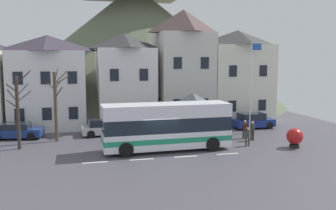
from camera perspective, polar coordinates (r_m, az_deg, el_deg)
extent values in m
cube|color=#4E4A52|center=(25.73, -1.29, -7.53)|extent=(40.00, 60.00, 0.06)
cube|color=silver|center=(23.88, -11.31, -8.75)|extent=(1.60, 0.20, 0.01)
cube|color=silver|center=(24.17, -4.11, -8.44)|extent=(1.60, 0.20, 0.01)
cube|color=silver|center=(24.82, 2.80, -8.01)|extent=(1.60, 0.20, 0.01)
cube|color=silver|center=(25.80, 9.26, -7.51)|extent=(1.60, 0.20, 0.01)
cube|color=white|center=(36.61, -18.07, 2.31)|extent=(6.76, 6.13, 7.25)
pyramid|color=#39313E|center=(36.53, -18.34, 9.15)|extent=(6.76, 6.13, 1.48)
cube|color=black|center=(34.02, -22.13, -1.42)|extent=(0.80, 0.06, 1.10)
cube|color=black|center=(33.75, -18.35, -1.32)|extent=(0.80, 0.06, 1.10)
cube|color=black|center=(33.64, -14.52, -1.21)|extent=(0.80, 0.06, 1.10)
cube|color=black|center=(33.72, -22.38, 3.88)|extent=(0.80, 0.06, 1.10)
cube|color=black|center=(33.46, -18.56, 4.03)|extent=(0.80, 0.06, 1.10)
cube|color=black|center=(33.34, -14.69, 4.16)|extent=(0.80, 0.06, 1.10)
cube|color=white|center=(37.18, -6.76, 2.90)|extent=(5.40, 6.99, 7.53)
pyramid|color=#363739|center=(37.12, -6.86, 9.88)|extent=(5.40, 6.99, 1.53)
cube|color=black|center=(33.76, -8.26, -0.91)|extent=(0.80, 0.06, 1.10)
cube|color=black|center=(34.11, -3.75, -0.77)|extent=(0.80, 0.06, 1.10)
cube|color=black|center=(33.46, -8.36, 4.65)|extent=(0.80, 0.06, 1.10)
cube|color=black|center=(33.82, -3.79, 4.73)|extent=(0.80, 0.06, 1.10)
cube|color=beige|center=(37.50, 2.42, 4.19)|extent=(5.36, 5.36, 9.12)
pyramid|color=brown|center=(37.65, 2.47, 12.92)|extent=(5.36, 5.36, 2.33)
cube|color=black|center=(34.75, 1.51, 0.02)|extent=(0.80, 0.06, 1.10)
cube|color=black|center=(35.54, 5.68, 0.15)|extent=(0.80, 0.06, 1.10)
cube|color=black|center=(34.49, 1.53, 6.57)|extent=(0.80, 0.06, 1.10)
cube|color=black|center=(35.28, 5.76, 6.55)|extent=(0.80, 0.06, 1.10)
cube|color=silver|center=(39.52, 10.68, 3.37)|extent=(6.49, 5.26, 7.94)
pyramid|color=#3A3B3A|center=(39.50, 10.84, 10.25)|extent=(6.49, 5.26, 1.55)
cube|color=black|center=(36.64, 9.99, -0.16)|extent=(0.80, 0.06, 1.10)
cube|color=black|center=(38.05, 14.47, -0.01)|extent=(0.80, 0.06, 1.10)
cube|color=black|center=(36.37, 10.11, 5.24)|extent=(0.80, 0.06, 1.10)
cube|color=black|center=(37.78, 14.64, 5.19)|extent=(0.80, 0.06, 1.10)
cone|color=#5A624C|center=(54.13, -5.16, 9.26)|extent=(42.84, 42.84, 17.02)
cube|color=white|center=(26.32, -0.26, -5.25)|extent=(9.15, 2.67, 1.18)
cube|color=#1E8C60|center=(26.31, -0.26, -5.12)|extent=(9.17, 2.69, 0.36)
cube|color=#19232D|center=(26.11, -0.26, -2.91)|extent=(9.05, 2.63, 1.00)
cube|color=white|center=(25.96, -0.26, -0.81)|extent=(9.15, 2.67, 0.93)
cube|color=#19232D|center=(27.61, 8.94, -2.44)|extent=(0.11, 2.04, 0.96)
cylinder|color=black|center=(28.39, 5.19, -5.06)|extent=(1.01, 0.31, 1.00)
cylinder|color=black|center=(26.28, 6.96, -6.08)|extent=(1.01, 0.31, 1.00)
cylinder|color=black|center=(26.92, -7.30, -5.77)|extent=(1.01, 0.31, 1.00)
cylinder|color=black|center=(24.68, -6.56, -6.95)|extent=(1.01, 0.31, 1.00)
cylinder|color=#473D33|center=(31.55, 0.07, -2.51)|extent=(0.14, 0.14, 2.40)
cylinder|color=#473D33|center=(32.47, 5.74, -2.26)|extent=(0.14, 0.14, 2.40)
cylinder|color=#473D33|center=(28.40, 1.64, -3.59)|extent=(0.14, 0.14, 2.40)
cylinder|color=#473D33|center=(29.43, 7.86, -3.28)|extent=(0.14, 0.14, 2.40)
pyramid|color=#454D57|center=(30.15, 3.86, 0.63)|extent=(3.60, 3.60, 1.35)
cube|color=navy|center=(32.62, -22.46, -3.98)|extent=(4.19, 2.24, 0.65)
cube|color=#1E232D|center=(32.58, -22.84, -3.03)|extent=(2.58, 1.82, 0.45)
cylinder|color=black|center=(33.08, -19.85, -4.03)|extent=(0.66, 0.28, 0.64)
cylinder|color=black|center=(31.52, -20.56, -4.60)|extent=(0.66, 0.28, 0.64)
cylinder|color=black|center=(33.81, -24.20, -4.00)|extent=(0.66, 0.28, 0.64)
cube|color=navy|center=(35.61, 13.11, -2.69)|extent=(3.91, 2.00, 0.68)
cube|color=#1E232D|center=(35.41, 12.87, -1.70)|extent=(2.37, 1.71, 0.59)
cylinder|color=black|center=(37.01, 14.15, -2.67)|extent=(0.65, 0.23, 0.64)
cylinder|color=black|center=(35.54, 15.57, -3.11)|extent=(0.65, 0.23, 0.64)
cylinder|color=black|center=(35.80, 10.65, -2.90)|extent=(0.65, 0.23, 0.64)
cylinder|color=black|center=(34.29, 11.97, -3.38)|extent=(0.65, 0.23, 0.64)
cube|color=silver|center=(32.01, -9.68, -3.75)|extent=(4.15, 2.12, 0.64)
cube|color=#1E232D|center=(31.87, -10.07, -2.68)|extent=(2.52, 1.80, 0.59)
cylinder|color=black|center=(33.10, -7.58, -3.66)|extent=(0.65, 0.24, 0.64)
cylinder|color=black|center=(31.36, -7.04, -4.26)|extent=(0.65, 0.24, 0.64)
cylinder|color=black|center=(32.79, -12.20, -3.86)|extent=(0.65, 0.24, 0.64)
cylinder|color=black|center=(31.02, -11.92, -4.48)|extent=(0.65, 0.24, 0.64)
cube|color=navy|center=(32.97, 4.98, -3.36)|extent=(4.13, 1.98, 0.63)
cube|color=#1E232D|center=(32.94, 5.31, -2.33)|extent=(2.51, 1.67, 0.55)
cylinder|color=black|center=(31.78, 3.32, -4.06)|extent=(0.65, 0.24, 0.64)
cylinder|color=black|center=(33.28, 2.32, -3.54)|extent=(0.65, 0.24, 0.64)
cylinder|color=black|center=(32.79, 7.67, -3.76)|extent=(0.65, 0.24, 0.64)
cylinder|color=black|center=(34.25, 6.51, -3.28)|extent=(0.65, 0.24, 0.64)
cylinder|color=#38332D|center=(30.86, 12.06, -4.45)|extent=(0.17, 0.17, 0.75)
cylinder|color=#38332D|center=(30.86, 11.69, -4.43)|extent=(0.17, 0.17, 0.75)
cylinder|color=#512323|center=(30.74, 11.91, -3.28)|extent=(0.30, 0.30, 0.62)
sphere|color=#D1AD89|center=(30.67, 11.93, -2.53)|extent=(0.20, 0.20, 0.20)
cylinder|color=#38332D|center=(30.38, 13.11, -4.64)|extent=(0.18, 0.18, 0.76)
cylinder|color=#38332D|center=(30.21, 12.87, -4.70)|extent=(0.18, 0.18, 0.76)
cylinder|color=#2D382D|center=(30.17, 13.03, -3.47)|extent=(0.34, 0.34, 0.63)
sphere|color=tan|center=(30.10, 13.05, -2.67)|extent=(0.23, 0.23, 0.23)
cylinder|color=#38332D|center=(30.14, 7.08, -4.63)|extent=(0.13, 0.13, 0.74)
cylinder|color=#38332D|center=(29.96, 7.24, -4.70)|extent=(0.13, 0.13, 0.74)
cylinder|color=#512323|center=(29.92, 7.18, -3.43)|extent=(0.32, 0.32, 0.69)
sphere|color=#9E7A60|center=(29.84, 7.19, -2.55)|extent=(0.24, 0.24, 0.24)
cylinder|color=#38332D|center=(28.28, 12.47, -5.56)|extent=(0.12, 0.12, 0.70)
cylinder|color=#38332D|center=(28.27, 12.07, -5.56)|extent=(0.12, 0.12, 0.70)
cylinder|color=#2D382D|center=(28.15, 12.30, -4.41)|extent=(0.31, 0.31, 0.56)
sphere|color=#9E7A60|center=(28.08, 12.32, -3.64)|extent=(0.20, 0.20, 0.20)
cube|color=brown|center=(32.52, 5.67, -3.59)|extent=(1.66, 0.45, 0.08)
cube|color=brown|center=(32.69, 5.55, -3.14)|extent=(1.66, 0.06, 0.40)
cube|color=#2D2D33|center=(32.33, 4.41, -4.05)|extent=(0.08, 0.36, 0.45)
cube|color=#2D2D33|center=(32.81, 6.90, -3.91)|extent=(0.08, 0.36, 0.45)
cylinder|color=silver|center=(32.76, 12.75, 2.53)|extent=(0.10, 0.10, 7.91)
cube|color=#264CA5|center=(32.88, 13.64, 8.81)|extent=(0.90, 0.03, 0.56)
cylinder|color=black|center=(28.71, 19.09, -6.06)|extent=(0.72, 0.72, 0.25)
sphere|color=#B21919|center=(28.56, 19.15, -4.64)|extent=(1.20, 1.20, 1.20)
cylinder|color=#382D28|center=(28.44, -22.37, -1.15)|extent=(0.24, 0.24, 5.30)
cylinder|color=#382D28|center=(27.93, -21.62, 4.00)|extent=(1.12, 0.50, 1.05)
cylinder|color=#382D28|center=(28.06, -23.19, 2.44)|extent=(0.67, 0.58, 0.64)
cylinder|color=#382D28|center=(28.24, -21.73, 2.22)|extent=(0.83, 0.14, 0.91)
cylinder|color=#382D28|center=(28.45, -23.12, 0.15)|extent=(0.76, 0.17, 0.61)
cylinder|color=#382D28|center=(27.80, -23.09, 1.31)|extent=(0.51, 1.14, 1.02)
cylinder|color=#382D28|center=(28.53, -21.50, 1.27)|extent=(0.97, 0.68, 0.77)
cylinder|color=brown|center=(30.18, -17.11, -0.28)|extent=(0.26, 0.26, 5.51)
cylinder|color=brown|center=(29.46, -17.04, 4.44)|extent=(0.40, 1.08, 1.08)
cylinder|color=brown|center=(29.86, -16.73, 3.09)|extent=(0.62, 0.35, 0.80)
cylinder|color=brown|center=(29.90, -17.75, 2.81)|extent=(0.61, 0.38, 0.66)
cylinder|color=brown|center=(29.96, -16.66, 1.89)|extent=(0.67, 0.30, 0.93)
cylinder|color=brown|center=(30.19, -16.22, 3.74)|extent=(1.15, 0.55, 0.73)
cylinder|color=brown|center=(29.97, -16.36, 4.17)|extent=(1.01, 0.09, 1.02)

